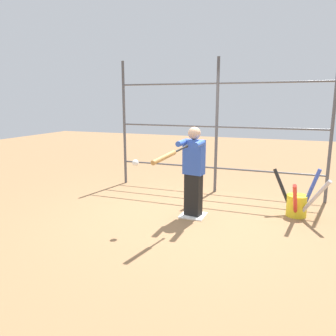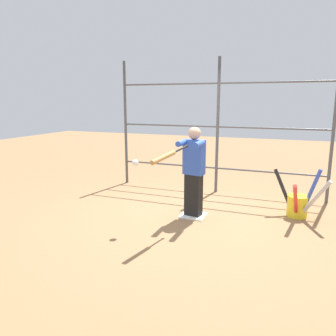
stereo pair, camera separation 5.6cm
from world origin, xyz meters
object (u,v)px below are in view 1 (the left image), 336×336
object	(u,v)px
softball_in_flight	(135,163)
bat_bucket	(297,203)
batter	(193,169)
baseball_bat_swinging	(167,156)

from	to	relation	value
softball_in_flight	bat_bucket	size ratio (longest dim) A/B	0.11
batter	baseball_bat_swinging	xyz separation A→B (m)	(0.10, 0.92, 0.36)
baseball_bat_swinging	bat_bucket	world-z (taller)	baseball_bat_swinging
softball_in_flight	bat_bucket	world-z (taller)	softball_in_flight
softball_in_flight	bat_bucket	distance (m)	2.76
softball_in_flight	baseball_bat_swinging	bearing A→B (deg)	166.47
batter	baseball_bat_swinging	world-z (taller)	batter
batter	bat_bucket	bearing A→B (deg)	-159.89
bat_bucket	baseball_bat_swinging	bearing A→B (deg)	41.34
batter	softball_in_flight	bearing A→B (deg)	50.52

